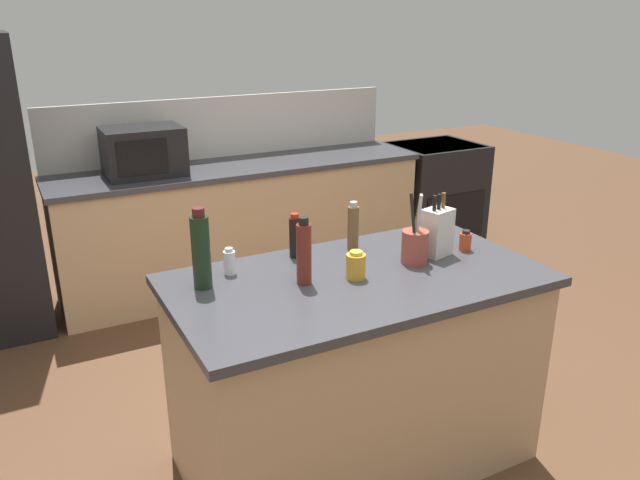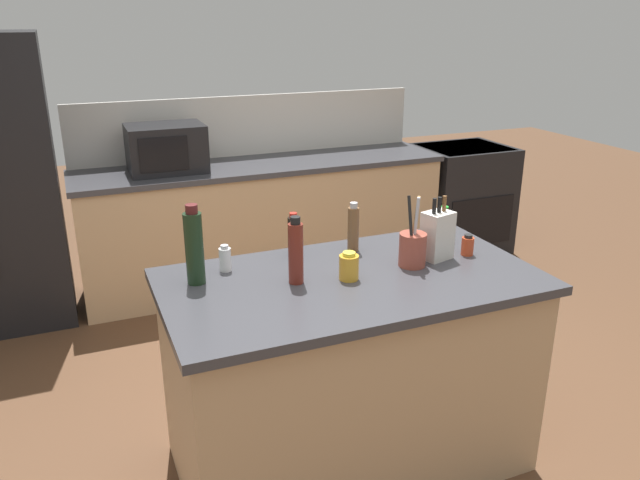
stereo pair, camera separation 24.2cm
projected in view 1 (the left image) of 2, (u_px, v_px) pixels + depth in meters
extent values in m
plane|color=brown|center=(354.00, 456.00, 2.98)|extent=(14.00, 14.00, 0.00)
cube|color=tan|center=(243.00, 227.00, 4.79)|extent=(2.73, 0.62, 0.90)
cube|color=#38383D|center=(241.00, 167.00, 4.63)|extent=(2.77, 0.66, 0.04)
cube|color=beige|center=(225.00, 127.00, 4.80)|extent=(2.73, 0.03, 0.46)
cube|color=tan|center=(356.00, 375.00, 2.82)|extent=(1.54, 0.81, 0.90)
cube|color=#38383D|center=(358.00, 280.00, 2.66)|extent=(1.60, 0.87, 0.04)
cube|color=black|center=(433.00, 195.00, 5.57)|extent=(0.76, 0.64, 0.92)
cube|color=black|center=(455.00, 218.00, 5.34)|extent=(0.61, 0.01, 0.41)
cube|color=black|center=(436.00, 146.00, 5.41)|extent=(0.68, 0.58, 0.02)
cube|color=black|center=(143.00, 151.00, 4.26)|extent=(0.53, 0.38, 0.33)
cube|color=black|center=(143.00, 157.00, 4.08)|extent=(0.33, 0.01, 0.23)
cube|color=beige|center=(437.00, 232.00, 2.86)|extent=(0.15, 0.13, 0.22)
cylinder|color=black|center=(435.00, 203.00, 2.79)|extent=(0.02, 0.02, 0.07)
cylinder|color=black|center=(439.00, 202.00, 2.81)|extent=(0.02, 0.02, 0.07)
cylinder|color=brown|center=(444.00, 200.00, 2.83)|extent=(0.02, 0.02, 0.07)
cylinder|color=brown|center=(415.00, 247.00, 2.78)|extent=(0.12, 0.12, 0.15)
cylinder|color=olive|center=(418.00, 213.00, 2.74)|extent=(0.01, 0.05, 0.18)
cylinder|color=black|center=(413.00, 214.00, 2.72)|extent=(0.01, 0.05, 0.18)
cylinder|color=#B2B2B7|center=(419.00, 215.00, 2.71)|extent=(0.01, 0.03, 0.18)
cylinder|color=black|center=(201.00, 253.00, 2.50)|extent=(0.08, 0.08, 0.30)
cylinder|color=#4C1919|center=(198.00, 212.00, 2.44)|extent=(0.05, 0.05, 0.04)
cylinder|color=black|center=(295.00, 238.00, 2.84)|extent=(0.05, 0.05, 0.19)
cylinder|color=#B22319|center=(295.00, 216.00, 2.80)|extent=(0.03, 0.03, 0.02)
cylinder|color=maroon|center=(304.00, 254.00, 2.54)|extent=(0.06, 0.06, 0.26)
cylinder|color=black|center=(304.00, 221.00, 2.49)|extent=(0.04, 0.04, 0.03)
cylinder|color=red|center=(439.00, 223.00, 3.06)|extent=(0.05, 0.05, 0.16)
cylinder|color=green|center=(440.00, 205.00, 3.03)|extent=(0.04, 0.04, 0.02)
cylinder|color=#B73D1E|center=(465.00, 242.00, 2.93)|extent=(0.06, 0.06, 0.08)
cylinder|color=black|center=(466.00, 232.00, 2.92)|extent=(0.04, 0.04, 0.02)
cylinder|color=gold|center=(356.00, 266.00, 2.62)|extent=(0.08, 0.08, 0.11)
cylinder|color=gold|center=(356.00, 253.00, 2.60)|extent=(0.05, 0.05, 0.02)
cylinder|color=brown|center=(353.00, 228.00, 2.92)|extent=(0.05, 0.05, 0.21)
cylinder|color=#B2B2B7|center=(354.00, 204.00, 2.88)|extent=(0.03, 0.03, 0.03)
cylinder|color=silver|center=(229.00, 263.00, 2.66)|extent=(0.05, 0.05, 0.10)
cylinder|color=#B2B2B7|center=(229.00, 250.00, 2.64)|extent=(0.03, 0.03, 0.02)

